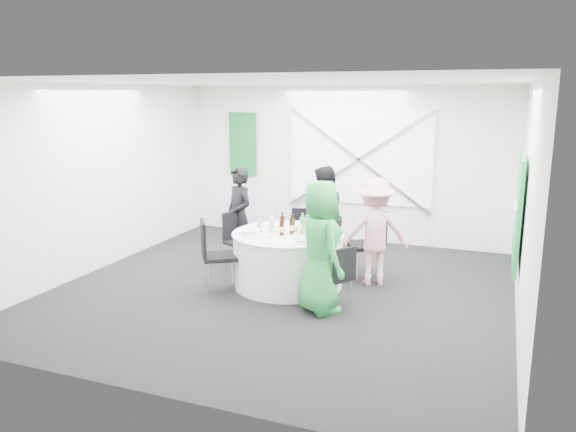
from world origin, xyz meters
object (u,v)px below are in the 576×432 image
(chair_back_left, at_px, (237,236))
(person_woman_green, at_px, (320,247))
(chair_front_left, at_px, (213,250))
(person_man_back, at_px, (323,217))
(clear_water_bottle, at_px, (272,224))
(chair_back, at_px, (302,231))
(chair_back_right, at_px, (371,238))
(banquet_table, at_px, (288,259))
(person_man_back_left, at_px, (239,216))
(person_woman_pink, at_px, (374,232))
(green_water_bottle, at_px, (302,226))
(chair_front_right, at_px, (339,273))

(chair_back_left, height_order, person_woman_green, person_woman_green)
(chair_front_left, xyz_separation_m, person_woman_green, (1.58, -0.16, 0.24))
(person_man_back, distance_m, clear_water_bottle, 1.17)
(chair_back, distance_m, chair_back_right, 1.31)
(person_woman_green, bearing_deg, banquet_table, -0.00)
(person_man_back_left, xyz_separation_m, person_woman_pink, (2.19, -0.18, -0.02))
(person_woman_pink, bearing_deg, green_water_bottle, 2.83)
(chair_front_right, bearing_deg, person_woman_green, -22.91)
(person_woman_pink, bearing_deg, person_woman_green, 48.28)
(clear_water_bottle, bearing_deg, chair_front_left, -140.16)
(chair_back_right, height_order, person_woman_green, person_woman_green)
(person_man_back_left, bearing_deg, chair_back, 63.51)
(chair_back_left, height_order, chair_back_right, chair_back_right)
(chair_back_left, bearing_deg, chair_front_right, -94.76)
(chair_front_right, distance_m, person_woman_pink, 1.15)
(chair_back_right, height_order, chair_front_right, chair_back_right)
(person_woman_pink, height_order, person_woman_green, person_woman_green)
(person_man_back_left, relative_size, person_man_back, 0.99)
(banquet_table, distance_m, chair_back_left, 1.12)
(person_woman_pink, bearing_deg, person_man_back, -55.03)
(person_man_back_left, distance_m, green_water_bottle, 1.44)
(person_woman_green, bearing_deg, chair_back, -17.98)
(person_man_back, bearing_deg, chair_back_left, -53.74)
(chair_front_right, xyz_separation_m, person_man_back, (-0.74, 1.67, 0.31))
(chair_back_right, bearing_deg, clear_water_bottle, -93.68)
(chair_back_right, relative_size, chair_front_right, 1.25)
(banquet_table, xyz_separation_m, person_man_back, (0.17, 1.06, 0.40))
(green_water_bottle, bearing_deg, chair_back_right, 41.96)
(chair_front_left, distance_m, clear_water_bottle, 0.89)
(chair_back_right, bearing_deg, chair_front_right, -40.79)
(chair_back, bearing_deg, green_water_bottle, -80.56)
(banquet_table, xyz_separation_m, person_woman_green, (0.71, -0.74, 0.44))
(person_woman_green, distance_m, clear_water_bottle, 1.16)
(chair_back_left, bearing_deg, person_man_back, -38.77)
(chair_back, bearing_deg, person_man_back, -30.47)
(chair_back_right, distance_m, green_water_bottle, 1.11)
(chair_back_right, bearing_deg, banquet_table, -90.00)
(chair_front_right, distance_m, chair_front_left, 1.78)
(chair_back_left, height_order, clear_water_bottle, clear_water_bottle)
(chair_back_right, height_order, chair_front_left, chair_back_right)
(person_man_back, bearing_deg, person_man_back_left, -63.79)
(banquet_table, relative_size, person_woman_green, 0.95)
(green_water_bottle, relative_size, clear_water_bottle, 0.99)
(chair_back_left, bearing_deg, clear_water_bottle, -98.17)
(banquet_table, xyz_separation_m, person_man_back_left, (-1.08, 0.67, 0.39))
(chair_front_left, bearing_deg, person_woman_green, -129.77)
(chair_front_left, bearing_deg, person_man_back_left, -24.44)
(banquet_table, relative_size, green_water_bottle, 5.38)
(chair_front_right, height_order, chair_front_left, chair_front_left)
(person_woman_pink, bearing_deg, chair_back_right, -92.65)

